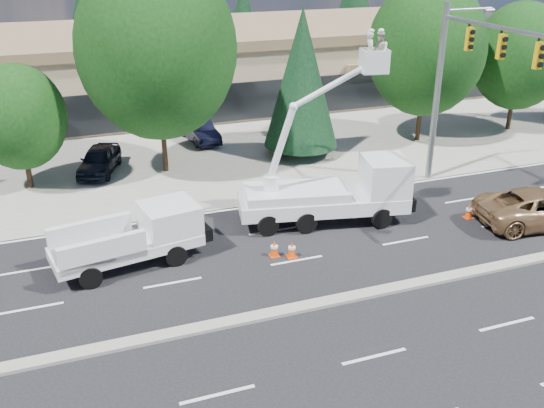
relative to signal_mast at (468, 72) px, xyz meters
name	(u,v)px	position (x,y,z in m)	size (l,w,h in m)	color
ground	(331,302)	(-10.03, -7.04, -6.06)	(140.00, 140.00, 0.00)	black
concrete_apron	(198,139)	(-10.03, 12.96, -6.05)	(140.00, 22.00, 0.01)	gray
road_median	(331,301)	(-10.03, -7.04, -6.00)	(120.00, 0.55, 0.12)	gray
strip_mall	(165,65)	(-10.03, 22.93, -3.23)	(50.40, 15.40, 5.50)	tan
tree_front_c	(19,117)	(-20.03, 7.96, -2.36)	(4.56, 4.56, 6.32)	#332114
tree_front_d	(157,48)	(-13.03, 7.96, 0.58)	(8.17, 8.17, 11.33)	#332114
tree_front_e	(302,78)	(-5.03, 7.96, -1.54)	(4.27, 4.27, 8.42)	#332114
tree_front_f	(426,48)	(2.97, 7.96, -0.35)	(7.02, 7.02, 9.74)	#332114
tree_front_g	(519,56)	(9.97, 7.96, -1.25)	(5.92, 5.92, 8.21)	#332114
tree_back_b	(92,3)	(-14.03, 34.96, 0.28)	(5.99, 5.99, 11.81)	#332114
tree_back_c	(243,19)	(-0.03, 34.96, -1.67)	(4.15, 4.15, 8.17)	#332114
tree_back_d	(355,1)	(11.97, 34.96, -0.35)	(5.40, 5.40, 10.64)	#332114
signal_mast	(468,72)	(0.00, 0.00, 0.00)	(2.76, 10.16, 9.00)	gray
utility_pickup	(138,242)	(-15.95, -1.81, -5.15)	(6.00, 3.06, 2.19)	white
bucket_truck	(338,183)	(-6.92, -0.98, -4.24)	(7.81, 3.73, 8.46)	white
traffic_cone_b	(274,248)	(-10.74, -3.18, -5.72)	(0.40, 0.40, 0.70)	#E13E07
traffic_cone_c	(292,250)	(-10.11, -3.49, -5.72)	(0.40, 0.40, 0.70)	#E13E07
traffic_cone_d	(469,211)	(-1.11, -2.81, -5.72)	(0.40, 0.40, 0.70)	#E13E07
minivan	(541,207)	(1.49, -4.40, -5.25)	(2.67, 5.79, 1.61)	#A37A4F
parked_car_west	(99,160)	(-16.45, 8.96, -5.34)	(1.70, 4.23, 1.44)	black
parked_car_east	(199,130)	(-10.03, 12.45, -5.37)	(1.46, 4.18, 1.38)	black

